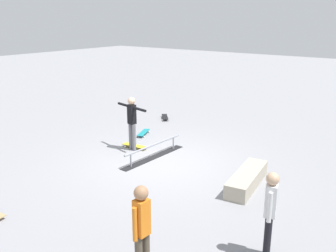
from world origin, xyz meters
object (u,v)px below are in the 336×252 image
(loose_skateboard_teal, at_px, (143,133))
(grind_rail, at_px, (154,152))
(skate_ledge, at_px, (247,179))
(skater_main, at_px, (132,120))
(bystander_white_shirt, at_px, (270,211))
(skateboard_main, at_px, (135,146))
(bystander_orange_shirt, at_px, (142,229))
(loose_skateboard_black, at_px, (165,117))

(loose_skateboard_teal, bearing_deg, grind_rail, 26.29)
(skate_ledge, bearing_deg, grind_rail, -92.53)
(grind_rail, bearing_deg, skater_main, -95.34)
(grind_rail, relative_size, skate_ledge, 1.31)
(skater_main, relative_size, bystander_white_shirt, 1.06)
(skate_ledge, relative_size, skateboard_main, 2.24)
(skate_ledge, distance_m, bystander_orange_shirt, 3.91)
(grind_rail, relative_size, bystander_white_shirt, 1.60)
(skater_main, distance_m, bystander_white_shirt, 5.70)
(bystander_white_shirt, xyz_separation_m, loose_skateboard_black, (-5.78, -6.42, -0.77))
(skater_main, height_order, loose_skateboard_teal, skater_main)
(skate_ledge, height_order, loose_skateboard_black, skate_ledge)
(grind_rail, relative_size, skater_main, 1.52)
(grind_rail, distance_m, bystander_white_shirt, 4.90)
(bystander_orange_shirt, bearing_deg, skater_main, 47.16)
(grind_rail, height_order, skate_ledge, grind_rail)
(bystander_orange_shirt, bearing_deg, loose_skateboard_black, 38.74)
(skate_ledge, xyz_separation_m, loose_skateboard_black, (-3.55, -5.04, -0.10))
(skate_ledge, distance_m, skater_main, 3.82)
(skate_ledge, bearing_deg, skateboard_main, -95.80)
(bystander_white_shirt, bearing_deg, grind_rail, -135.68)
(skateboard_main, distance_m, loose_skateboard_teal, 1.31)
(skate_ledge, xyz_separation_m, skateboard_main, (-0.38, -3.79, -0.10))
(skate_ledge, relative_size, loose_skateboard_black, 2.49)
(skater_main, xyz_separation_m, bystander_orange_shirt, (4.09, 3.87, -0.05))
(bystander_white_shirt, relative_size, loose_skateboard_teal, 1.82)
(loose_skateboard_black, bearing_deg, skateboard_main, 160.44)
(skateboard_main, height_order, bystander_orange_shirt, bystander_orange_shirt)
(grind_rail, distance_m, skateboard_main, 0.97)
(skater_main, relative_size, skateboard_main, 1.93)
(loose_skateboard_teal, relative_size, loose_skateboard_black, 1.11)
(bystander_orange_shirt, relative_size, bystander_white_shirt, 1.03)
(skate_ledge, xyz_separation_m, skater_main, (-0.25, -3.74, 0.74))
(skate_ledge, distance_m, bystander_white_shirt, 2.71)
(grind_rail, relative_size, loose_skateboard_teal, 2.92)
(bystander_orange_shirt, bearing_deg, skateboard_main, 46.56)
(skater_main, height_order, bystander_white_shirt, skater_main)
(bystander_white_shirt, bearing_deg, bystander_orange_shirt, -54.59)
(bystander_white_shirt, height_order, loose_skateboard_teal, bystander_white_shirt)
(loose_skateboard_black, bearing_deg, bystander_white_shirt, -173.18)
(skater_main, height_order, bystander_orange_shirt, skater_main)
(skateboard_main, bearing_deg, bystander_orange_shirt, -52.65)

